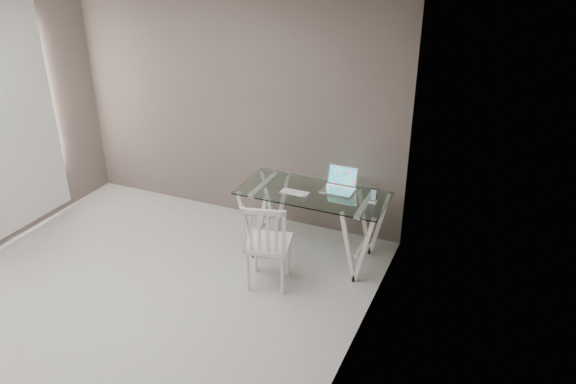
{
  "coord_description": "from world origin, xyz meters",
  "views": [
    {
      "loc": [
        2.98,
        -3.11,
        3.2
      ],
      "look_at": [
        1.05,
        1.34,
        0.85
      ],
      "focal_mm": 35.0,
      "sensor_mm": 36.0,
      "label": 1
    }
  ],
  "objects": [
    {
      "name": "phone_dock",
      "position": [
        1.81,
        1.66,
        0.78
      ],
      "size": [
        0.07,
        0.07,
        0.14
      ],
      "color": "white",
      "rests_on": "desk"
    },
    {
      "name": "desk",
      "position": [
        1.2,
        1.64,
        0.38
      ],
      "size": [
        1.5,
        0.7,
        0.75
      ],
      "color": "silver",
      "rests_on": "ground"
    },
    {
      "name": "room",
      "position": [
        -0.06,
        0.02,
        1.72
      ],
      "size": [
        4.5,
        4.52,
        2.71
      ],
      "color": "#B6B3AE",
      "rests_on": "ground"
    },
    {
      "name": "laptop",
      "position": [
        1.42,
        1.82,
        0.8
      ],
      "size": [
        0.32,
        0.29,
        0.22
      ],
      "color": "silver",
      "rests_on": "desk"
    },
    {
      "name": "chair",
      "position": [
        1.01,
        0.94,
        0.5
      ],
      "size": [
        0.5,
        0.5,
        0.91
      ],
      "rotation": [
        0.0,
        0.0,
        0.24
      ],
      "color": "white",
      "rests_on": "ground"
    },
    {
      "name": "keyboard",
      "position": [
        1.03,
        1.55,
        0.75
      ],
      "size": [
        0.3,
        0.13,
        0.01
      ],
      "primitive_type": "cube",
      "color": "silver",
      "rests_on": "desk"
    },
    {
      "name": "mouse",
      "position": [
        1.12,
        1.5,
        0.76
      ],
      "size": [
        0.11,
        0.07,
        0.04
      ],
      "primitive_type": "ellipsoid",
      "color": "white",
      "rests_on": "desk"
    }
  ]
}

